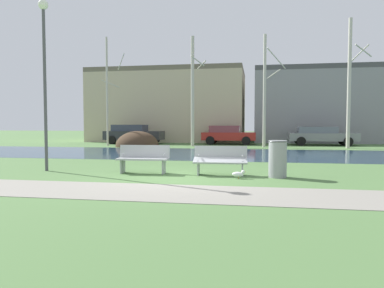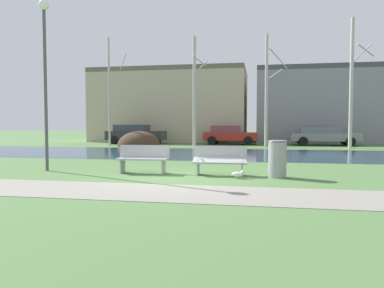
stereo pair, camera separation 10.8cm
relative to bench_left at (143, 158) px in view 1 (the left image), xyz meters
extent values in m
plane|color=#4C703D|center=(1.21, 9.11, -0.47)|extent=(120.00, 120.00, 0.00)
cube|color=gray|center=(1.21, -3.03, -0.47)|extent=(60.00, 2.09, 0.01)
cube|color=#284256|center=(1.21, 7.82, -0.47)|extent=(80.00, 7.65, 0.01)
ellipsoid|color=#423021|center=(-4.58, 13.10, -0.47)|extent=(2.95, 2.99, 2.13)
cube|color=#9EA0A3|center=(0.01, -0.09, -0.02)|extent=(1.62, 0.57, 0.05)
cube|color=#9EA0A3|center=(-0.01, 0.18, 0.20)|extent=(1.60, 0.17, 0.40)
cube|color=#9EA0A3|center=(-0.65, -0.07, -0.25)|extent=(0.06, 0.43, 0.45)
cube|color=#9EA0A3|center=(0.66, 0.00, -0.25)|extent=(0.06, 0.43, 0.45)
cylinder|color=#9EA0A3|center=(-0.65, -0.11, 0.12)|extent=(0.06, 0.28, 0.04)
cylinder|color=#9EA0A3|center=(0.66, -0.04, 0.12)|extent=(0.06, 0.28, 0.04)
cube|color=#9EA0A3|center=(2.41, -0.09, -0.02)|extent=(1.62, 0.56, 0.17)
cube|color=#9EA0A3|center=(2.39, 0.18, 0.20)|extent=(1.60, 0.17, 0.40)
cube|color=#9EA0A3|center=(1.75, -0.07, -0.25)|extent=(0.06, 0.43, 0.45)
cube|color=#9EA0A3|center=(3.06, 0.00, -0.25)|extent=(0.06, 0.43, 0.45)
cylinder|color=#9EA0A3|center=(1.75, -0.11, 0.12)|extent=(0.06, 0.28, 0.04)
cylinder|color=#9EA0A3|center=(3.06, -0.04, 0.12)|extent=(0.06, 0.28, 0.04)
cylinder|color=gray|center=(4.07, -0.19, 0.06)|extent=(0.51, 0.51, 1.07)
torus|color=#545557|center=(4.07, -0.19, 0.56)|extent=(0.54, 0.54, 0.04)
ellipsoid|color=white|center=(2.96, -0.64, -0.35)|extent=(0.32, 0.14, 0.14)
sphere|color=white|center=(3.10, -0.64, -0.28)|extent=(0.10, 0.10, 0.10)
cone|color=gold|center=(3.16, -0.64, -0.28)|extent=(0.06, 0.03, 0.03)
cylinder|color=gold|center=(2.98, -0.66, -0.42)|extent=(0.01, 0.01, 0.10)
cylinder|color=gold|center=(2.98, -0.61, -0.42)|extent=(0.01, 0.01, 0.10)
cylinder|color=#4C4C51|center=(-3.30, 0.01, 2.13)|extent=(0.10, 0.10, 5.20)
sphere|color=white|center=(-3.30, 0.01, 4.88)|extent=(0.32, 0.32, 0.32)
cylinder|color=#BCB7A8|center=(-6.95, 13.62, 3.35)|extent=(0.15, 0.15, 7.64)
cylinder|color=#BCB7A8|center=(-6.11, 14.20, 5.51)|extent=(1.09, 1.57, 0.94)
cylinder|color=#BCB7A8|center=(-6.48, 13.13, 3.85)|extent=(0.97, 0.95, 0.47)
cylinder|color=#BCB7A8|center=(-0.93, 14.32, 3.34)|extent=(0.23, 0.23, 7.63)
cylinder|color=#BCB7A8|center=(-0.37, 14.71, 5.22)|extent=(0.82, 1.15, 0.48)
cylinder|color=#BCB7A8|center=(-0.51, 13.89, 5.37)|extent=(0.87, 0.85, 0.62)
cylinder|color=#BCB7A8|center=(3.99, 13.93, 3.26)|extent=(0.20, 0.20, 7.46)
cylinder|color=#BCB7A8|center=(4.59, 14.34, 4.42)|extent=(0.86, 1.21, 0.50)
cylinder|color=#BCB7A8|center=(4.69, 13.20, 5.25)|extent=(1.28, 1.25, 1.20)
cylinder|color=#BCB7A8|center=(9.21, 13.62, 3.61)|extent=(0.23, 0.23, 8.16)
cylinder|color=#BCB7A8|center=(9.90, 14.09, 5.55)|extent=(0.88, 1.24, 0.95)
cylinder|color=#BCB7A8|center=(9.84, 12.97, 5.53)|extent=(1.31, 1.28, 0.61)
cube|color=#282B30|center=(-5.92, 16.40, 0.19)|extent=(4.48, 1.88, 0.67)
cube|color=#2F3648|center=(-6.28, 16.40, 0.77)|extent=(2.51, 1.65, 0.49)
cylinder|color=black|center=(-4.44, 17.31, -0.15)|extent=(0.64, 0.22, 0.64)
cylinder|color=black|center=(-4.46, 15.46, -0.15)|extent=(0.64, 0.22, 0.64)
cylinder|color=black|center=(-7.39, 17.33, -0.15)|extent=(0.64, 0.22, 0.64)
cylinder|color=black|center=(-7.40, 15.48, -0.15)|extent=(0.64, 0.22, 0.64)
cube|color=maroon|center=(1.43, 16.98, 0.14)|extent=(4.03, 1.93, 0.59)
cube|color=brown|center=(1.11, 16.98, 0.69)|extent=(2.26, 1.69, 0.51)
cylinder|color=black|center=(2.76, 17.92, -0.15)|extent=(0.64, 0.22, 0.64)
cylinder|color=black|center=(2.75, 16.02, -0.15)|extent=(0.64, 0.22, 0.64)
cylinder|color=black|center=(0.11, 17.94, -0.15)|extent=(0.64, 0.22, 0.64)
cylinder|color=black|center=(0.10, 16.04, -0.15)|extent=(0.64, 0.22, 0.64)
cube|color=slate|center=(8.21, 16.82, 0.13)|extent=(4.79, 1.85, 0.57)
cube|color=slate|center=(7.83, 16.82, 0.64)|extent=(2.69, 1.61, 0.45)
cylinder|color=black|center=(9.79, 17.72, -0.15)|extent=(0.64, 0.22, 0.64)
cylinder|color=black|center=(9.78, 15.91, -0.15)|extent=(0.64, 0.22, 0.64)
cylinder|color=black|center=(6.64, 17.74, -0.15)|extent=(0.64, 0.22, 0.64)
cylinder|color=black|center=(6.63, 15.93, -0.15)|extent=(0.64, 0.22, 0.64)
cube|color=#BCAD8E|center=(-4.39, 22.29, 2.51)|extent=(13.43, 7.96, 5.97)
cube|color=#675F4E|center=(-4.39, 22.29, 5.70)|extent=(13.43, 7.96, 0.40)
cube|color=gray|center=(9.83, 22.47, 2.44)|extent=(13.01, 7.22, 5.83)
cube|color=#48484B|center=(9.83, 22.47, 5.56)|extent=(13.01, 7.22, 0.40)
camera|label=1|loc=(3.45, -10.88, 1.06)|focal=34.13mm
camera|label=2|loc=(3.56, -10.86, 1.06)|focal=34.13mm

